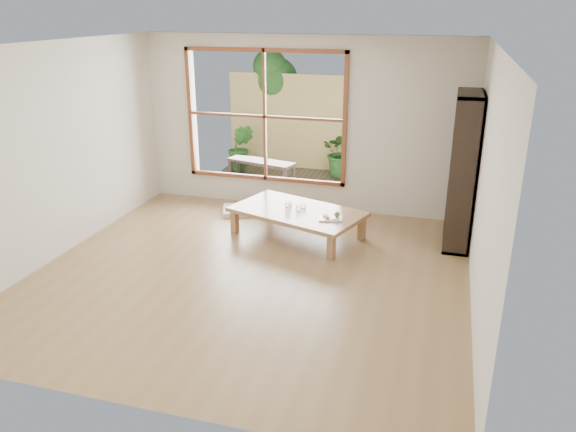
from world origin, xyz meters
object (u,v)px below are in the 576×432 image
Objects in this scene: low_table at (297,213)px; bookshelf at (463,171)px; garden_bench at (261,164)px; food_tray at (332,217)px.

bookshelf is (2.09, 0.36, 0.66)m from low_table.
food_tray is at bearing -38.98° from garden_bench.
food_tray reaches higher than low_table.
bookshelf is 3.87m from garden_bench.
garden_bench is at bearing 151.21° from bookshelf.
low_table is at bearing -45.56° from garden_bench.
food_tray is (-1.57, -0.57, -0.59)m from bookshelf.
food_tray is (0.52, -0.21, 0.07)m from low_table.
low_table is 0.98× the size of bookshelf.
bookshelf is at bearing 28.59° from low_table.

